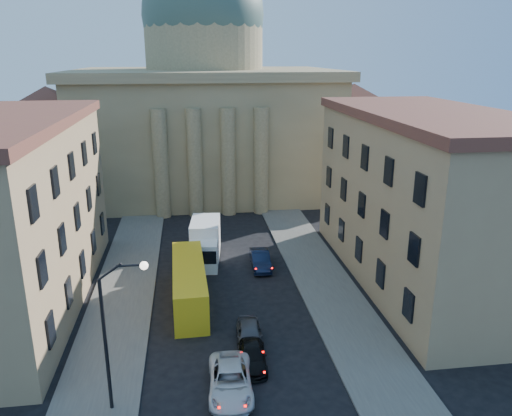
% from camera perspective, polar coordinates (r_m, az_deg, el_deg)
% --- Properties ---
extents(sidewalk_left, '(5.00, 60.00, 0.15)m').
position_cam_1_polar(sidewalk_left, '(39.48, -15.62, -12.16)').
color(sidewalk_left, '#53524C').
rests_on(sidewalk_left, ground).
extents(sidewalk_right, '(5.00, 60.00, 0.15)m').
position_cam_1_polar(sidewalk_right, '(40.62, 9.31, -10.83)').
color(sidewalk_right, '#53524C').
rests_on(sidewalk_right, ground).
extents(church, '(68.02, 28.76, 36.60)m').
position_cam_1_polar(church, '(72.03, -5.73, 11.43)').
color(church, olive).
rests_on(church, ground).
extents(building_left, '(11.60, 26.60, 14.70)m').
position_cam_1_polar(building_left, '(42.37, -27.18, -0.62)').
color(building_left, '#9B825B').
rests_on(building_left, ground).
extents(building_right, '(11.60, 26.60, 14.70)m').
position_cam_1_polar(building_right, '(44.47, 18.81, 1.16)').
color(building_right, '#9B825B').
rests_on(building_right, ground).
extents(street_lamp, '(2.62, 0.44, 8.83)m').
position_cam_1_polar(street_lamp, '(28.11, -15.92, -12.75)').
color(street_lamp, black).
rests_on(street_lamp, ground).
extents(car_left_mid, '(2.80, 5.60, 1.52)m').
position_cam_1_polar(car_left_mid, '(30.84, -2.94, -19.10)').
color(car_left_mid, silver).
rests_on(car_left_mid, ground).
extents(car_right_mid, '(2.02, 4.47, 1.27)m').
position_cam_1_polar(car_right_mid, '(33.15, -0.47, -16.46)').
color(car_right_mid, black).
rests_on(car_right_mid, ground).
extents(car_right_far, '(2.01, 4.46, 1.49)m').
position_cam_1_polar(car_right_far, '(34.99, -0.75, -14.27)').
color(car_right_far, '#46454A').
rests_on(car_right_far, ground).
extents(car_right_distant, '(1.79, 4.77, 1.56)m').
position_cam_1_polar(car_right_distant, '(46.42, 0.50, -5.93)').
color(car_right_distant, black).
rests_on(car_right_distant, ground).
extents(city_bus, '(2.80, 10.95, 3.07)m').
position_cam_1_polar(city_bus, '(40.36, -7.66, -8.44)').
color(city_bus, yellow).
rests_on(city_bus, ground).
extents(box_truck, '(3.31, 6.98, 3.71)m').
position_cam_1_polar(box_truck, '(47.91, -5.85, -4.00)').
color(box_truck, white).
rests_on(box_truck, ground).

